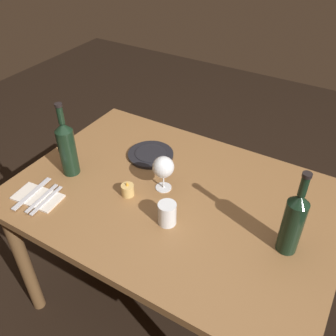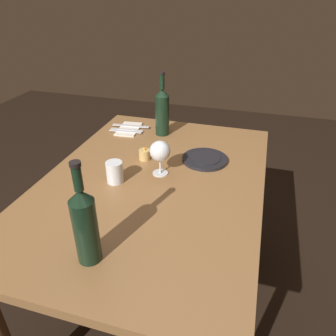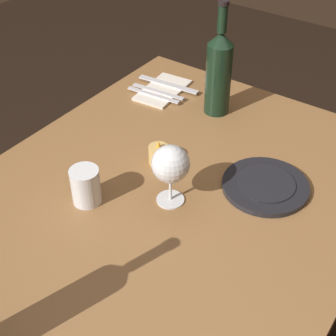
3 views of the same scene
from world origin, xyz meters
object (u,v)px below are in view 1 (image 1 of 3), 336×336
fork_inner (42,198)px  fork_outer (46,200)px  wine_bottle (293,221)px  wine_glass_left (163,168)px  dinner_plate (151,154)px  votive_candle (128,190)px  wine_bottle_second (67,147)px  table_knife (32,193)px  water_tumbler (167,215)px  folded_napkin (38,197)px

fork_inner → fork_outer: bearing=180.0°
wine_bottle → wine_glass_left: bearing=-5.7°
dinner_plate → votive_candle: bearing=103.9°
wine_glass_left → wine_bottle: (-0.53, 0.05, 0.02)m
fork_outer → wine_bottle_second: bearing=-76.0°
table_knife → dinner_plate: bearing=-118.9°
wine_bottle_second → water_tumbler: wine_bottle_second is taller
wine_glass_left → water_tumbler: bearing=125.5°
wine_bottle_second → table_knife: 0.23m
wine_glass_left → dinner_plate: (0.17, -0.16, -0.10)m
votive_candle → fork_outer: votive_candle is taller
wine_bottle → fork_outer: 0.92m
dinner_plate → fork_outer: size_ratio=1.16×
votive_candle → table_knife: size_ratio=0.32×
table_knife → wine_bottle_second: bearing=-99.0°
water_tumbler → folded_napkin: size_ratio=0.45×
wine_bottle → water_tumbler: 0.44m
wine_bottle → fork_inner: wine_bottle is taller
folded_napkin → votive_candle: bearing=-145.9°
wine_glass_left → folded_napkin: (0.40, 0.31, -0.10)m
water_tumbler → votive_candle: size_ratio=1.35×
wine_bottle → fork_outer: wine_bottle is taller
wine_bottle_second → dinner_plate: bearing=-129.7°
water_tumbler → dinner_plate: (0.28, -0.32, -0.03)m
wine_bottle → votive_candle: (0.63, 0.06, -0.11)m
water_tumbler → fork_inner: (0.49, 0.15, -0.03)m
water_tumbler → votive_candle: water_tumbler is taller
wine_bottle → votive_candle: bearing=5.1°
wine_bottle → folded_napkin: (0.93, 0.26, -0.13)m
water_tumbler → wine_glass_left: bearing=-54.5°
wine_glass_left → table_knife: wine_glass_left is taller
votive_candle → folded_napkin: 0.36m
votive_candle → folded_napkin: (0.30, 0.20, -0.02)m
fork_inner → votive_candle: bearing=-143.5°
water_tumbler → fork_inner: bearing=17.3°
wine_bottle → table_knife: wine_bottle is taller
fork_inner → water_tumbler: bearing=-162.7°
wine_bottle → wine_bottle_second: bearing=3.8°
votive_candle → table_knife: (0.33, 0.20, -0.01)m
folded_napkin → water_tumbler: bearing=-163.5°
folded_napkin → fork_outer: fork_outer is taller
water_tumbler → votive_candle: bearing=-13.2°
fork_outer → table_knife: bearing=0.0°
wine_bottle_second → table_knife: wine_bottle_second is taller
wine_bottle_second → water_tumbler: size_ratio=3.68×
wine_bottle → fork_inner: 0.94m
wine_glass_left → votive_candle: size_ratio=2.28×
wine_glass_left → votive_candle: (0.10, 0.11, -0.08)m
wine_bottle → votive_candle: wine_bottle is taller
water_tumbler → votive_candle: 0.22m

